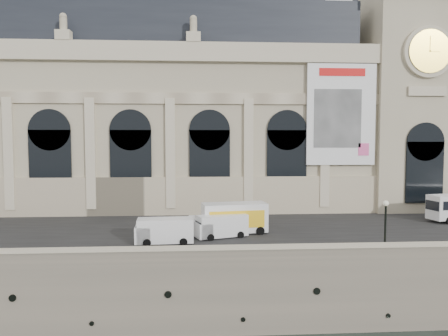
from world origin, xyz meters
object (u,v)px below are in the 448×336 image
object	(u,v)px
van_b	(162,231)
box_truck	(230,218)
van_c	(219,226)
lamp_right	(385,228)

from	to	relation	value
van_b	box_truck	bearing A→B (deg)	30.15
box_truck	van_c	bearing A→B (deg)	-124.37
van_c	box_truck	bearing A→B (deg)	55.63
van_b	lamp_right	bearing A→B (deg)	-15.00
van_c	lamp_right	size ratio (longest dim) A/B	1.17
lamp_right	box_truck	bearing A→B (deg)	144.01
van_c	lamp_right	distance (m)	15.64
van_b	van_c	world-z (taller)	van_b
van_c	box_truck	xyz separation A→B (m)	(1.26, 1.84, 0.44)
van_b	van_c	xyz separation A→B (m)	(5.51, 2.09, -0.06)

